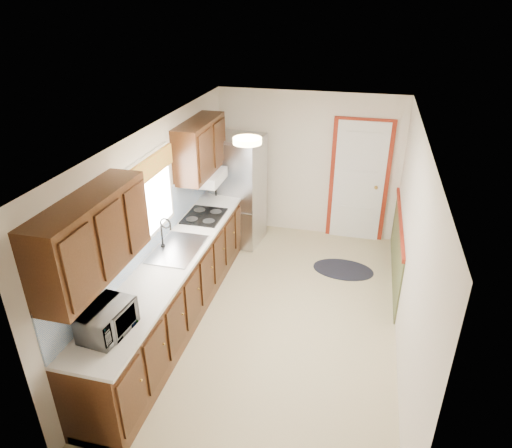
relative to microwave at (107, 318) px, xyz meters
The scene contains 8 objects.
room_shell 2.15m from the microwave, 56.02° to the left, with size 3.20×5.20×2.52m.
kitchen_run 1.52m from the microwave, 91.36° to the left, with size 0.63×4.00×2.20m.
back_wall_trim 4.56m from the microwave, 61.21° to the left, with size 1.12×2.30×2.08m.
ceiling_fixture 2.21m from the microwave, 60.34° to the left, with size 0.30×0.30×0.06m, color #FFD88C.
microwave is the anchor object (origin of this frame).
refrigerator 3.68m from the microwave, 87.20° to the left, with size 0.81×0.78×1.79m.
rug 3.85m from the microwave, 57.76° to the left, with size 0.90×0.58×0.01m, color black.
cooktop 2.54m from the microwave, 89.77° to the left, with size 0.51×0.61×0.02m, color black.
Camera 1 is at (0.90, -4.64, 3.70)m, focal length 32.00 mm.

